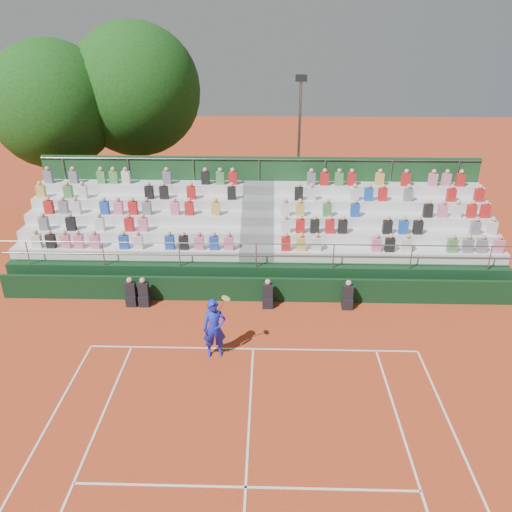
{
  "coord_description": "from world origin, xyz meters",
  "views": [
    {
      "loc": [
        0.47,
        -13.78,
        9.98
      ],
      "look_at": [
        0.0,
        3.5,
        1.8
      ],
      "focal_mm": 35.0,
      "sensor_mm": 36.0,
      "label": 1
    }
  ],
  "objects_px": {
    "tree_west": "(53,105)",
    "floodlight_mast": "(299,134)",
    "tennis_player": "(214,328)",
    "tree_east": "(136,90)"
  },
  "relations": [
    {
      "from": "tennis_player",
      "to": "tree_east",
      "type": "relative_size",
      "value": 0.22
    },
    {
      "from": "tennis_player",
      "to": "floodlight_mast",
      "type": "height_order",
      "value": "floodlight_mast"
    },
    {
      "from": "tree_east",
      "to": "floodlight_mast",
      "type": "height_order",
      "value": "tree_east"
    },
    {
      "from": "tree_west",
      "to": "floodlight_mast",
      "type": "distance_m",
      "value": 12.85
    },
    {
      "from": "tree_west",
      "to": "tree_east",
      "type": "xyz_separation_m",
      "value": [
        3.87,
        1.7,
        0.54
      ]
    },
    {
      "from": "tennis_player",
      "to": "floodlight_mast",
      "type": "relative_size",
      "value": 0.3
    },
    {
      "from": "tree_west",
      "to": "floodlight_mast",
      "type": "bearing_deg",
      "value": 6.35
    },
    {
      "from": "tennis_player",
      "to": "tree_east",
      "type": "xyz_separation_m",
      "value": [
        -5.48,
        14.21,
        5.58
      ]
    },
    {
      "from": "tree_west",
      "to": "floodlight_mast",
      "type": "relative_size",
      "value": 1.25
    },
    {
      "from": "tree_east",
      "to": "floodlight_mast",
      "type": "relative_size",
      "value": 1.35
    }
  ]
}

